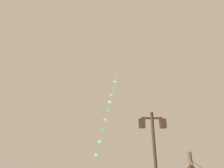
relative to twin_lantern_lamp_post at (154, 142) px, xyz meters
The scene contains 2 objects.
twin_lantern_lamp_post is the anchor object (origin of this frame).
kite_train 18.80m from the twin_lantern_lamp_post, 97.38° to the left, with size 3.53×12.15×18.52m.
Camera 1 is at (0.03, -2.90, 1.33)m, focal length 35.62 mm.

